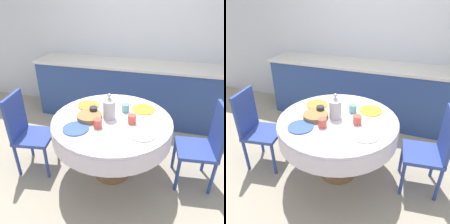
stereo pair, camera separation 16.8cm
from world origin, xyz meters
The scene contains 16 objects.
ground_plane centered at (0.00, 0.00, 0.00)m, with size 12.00×12.00×0.00m, color #9E937F.
wall_back centered at (0.00, 1.73, 1.30)m, with size 7.00×0.05×2.60m.
kitchen_counter centered at (0.00, 1.39, 0.48)m, with size 3.24×0.64×0.95m.
dining_table centered at (0.00, 0.00, 0.62)m, with size 1.28×1.28×0.74m.
chair_left centered at (0.98, 0.11, 0.53)m, with size 0.44×0.44×0.96m.
chair_right centered at (-0.97, -0.15, 0.53)m, with size 0.46×0.46×0.96m.
plate_near_left centered at (-0.29, -0.29, 0.75)m, with size 0.26×0.26×0.01m, color #3856AD.
cup_near_left centered at (-0.09, -0.20, 0.79)m, with size 0.09×0.09×0.09m, color #CC4C3D.
plate_near_right centered at (0.35, -0.21, 0.75)m, with size 0.26×0.26×0.01m, color white.
cup_near_right centered at (0.22, -0.03, 0.79)m, with size 0.09×0.09×0.09m, color #CC4C3D.
plate_far_left centered at (-0.35, 0.22, 0.75)m, with size 0.26×0.26×0.01m, color orange.
cup_far_left centered at (-0.22, 0.04, 0.79)m, with size 0.09×0.09×0.09m, color #28282D.
plate_far_right centered at (0.29, 0.29, 0.75)m, with size 0.26×0.26×0.01m, color yellow.
cup_far_right centered at (0.10, 0.19, 0.79)m, with size 0.09×0.09×0.09m, color #5BA39E.
coffee_carafe centered at (-0.03, 0.01, 0.86)m, with size 0.13×0.13×0.28m.
bread_basket centered at (-0.23, -0.07, 0.77)m, with size 0.27×0.27×0.05m, color olive.
Camera 1 is at (0.53, -1.93, 1.91)m, focal length 35.00 mm.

